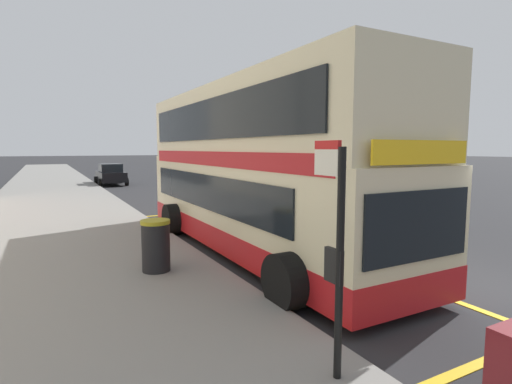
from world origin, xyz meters
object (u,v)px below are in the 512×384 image
Objects in this scene: double_decker_bus at (254,175)px; parked_car_black_kerbside at (111,174)px; bus_stop_sign at (336,241)px; litter_bin at (156,245)px.

double_decker_bus is 2.55× the size of parked_car_black_kerbside.
double_decker_bus is 3.93× the size of bus_stop_sign.
double_decker_bus is at bearing 19.26° from litter_bin.
litter_bin is at bearing -98.42° from parked_car_black_kerbside.
parked_car_black_kerbside is 23.52m from litter_bin.
bus_stop_sign is 0.65× the size of parked_car_black_kerbside.
bus_stop_sign is 2.45× the size of litter_bin.
bus_stop_sign is 28.37m from parked_car_black_kerbside.
double_decker_bus reaches higher than bus_stop_sign.
double_decker_bus is 3.40m from litter_bin.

